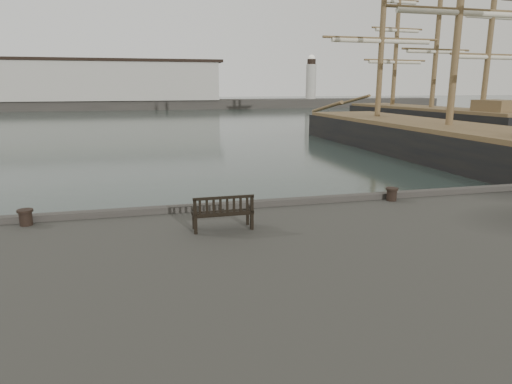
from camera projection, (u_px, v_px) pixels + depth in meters
ground at (220, 256)px, 14.12m from camera, size 400.00×400.00×0.00m
breakwater at (127, 89)px, 98.88m from camera, size 140.00×9.50×12.20m
bench at (223, 219)px, 11.63m from camera, size 1.54×0.54×0.89m
bollard_left at (26, 217)px, 12.00m from camera, size 0.48×0.48×0.43m
bollard_right at (392, 194)px, 14.57m from camera, size 0.41×0.41×0.42m
tall_ship_main at (446, 149)px, 32.93m from camera, size 7.85×35.51×26.52m
tall_ship_far at (430, 123)px, 54.41m from camera, size 8.22×27.76×23.44m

